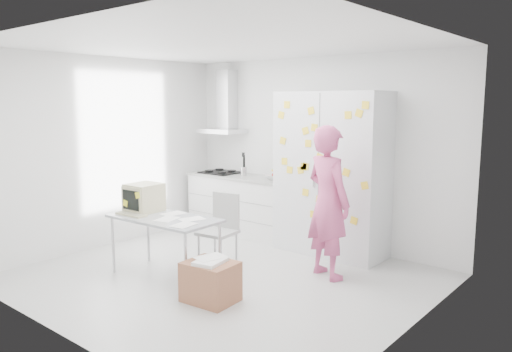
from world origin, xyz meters
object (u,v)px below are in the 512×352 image
Objects in this scene: chair at (221,225)px; cardboard_box at (210,281)px; desk at (151,206)px; person at (328,202)px.

chair is 1.20m from cardboard_box.
desk is at bearing 169.96° from cardboard_box.
desk is 0.91m from chair.
chair is (0.50, 0.69, -0.29)m from desk.
chair reaches higher than cardboard_box.
person reaches higher than chair.
person is 1.95× the size of chair.
person is 1.40m from chair.
cardboard_box is at bearing -13.05° from desk.
desk reaches higher than cardboard_box.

